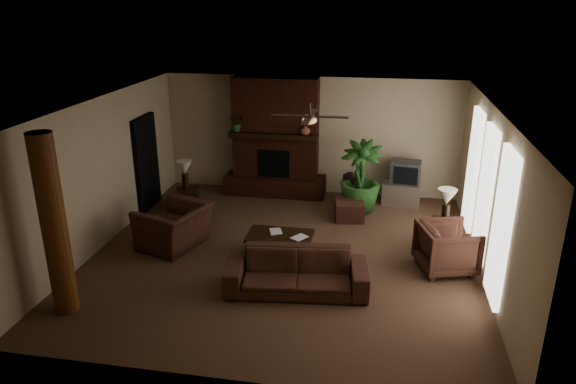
% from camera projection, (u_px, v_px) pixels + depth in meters
% --- Properties ---
extents(room_shell, '(7.00, 7.00, 7.00)m').
position_uv_depth(room_shell, '(284.00, 184.00, 9.38)').
color(room_shell, brown).
rests_on(room_shell, ground).
extents(fireplace, '(2.40, 0.70, 2.80)m').
position_uv_depth(fireplace, '(276.00, 147.00, 12.57)').
color(fireplace, '#451D12').
rests_on(fireplace, ground).
extents(windows, '(0.08, 3.65, 2.35)m').
position_uv_depth(windows, '(485.00, 195.00, 9.02)').
color(windows, white).
rests_on(windows, ground).
extents(log_column, '(0.36, 0.36, 2.80)m').
position_uv_depth(log_column, '(54.00, 227.00, 7.65)').
color(log_column, brown).
rests_on(log_column, ground).
extents(doorway, '(0.10, 1.00, 2.10)m').
position_uv_depth(doorway, '(147.00, 163.00, 11.72)').
color(doorway, black).
rests_on(doorway, ground).
extents(ceiling_fan, '(1.35, 1.35, 0.37)m').
position_uv_depth(ceiling_fan, '(310.00, 119.00, 9.20)').
color(ceiling_fan, '#312216').
rests_on(ceiling_fan, ceiling).
extents(sofa, '(2.35, 0.92, 0.90)m').
position_uv_depth(sofa, '(297.00, 266.00, 8.52)').
color(sofa, '#45281D').
rests_on(sofa, ground).
extents(armchair_left, '(1.14, 1.42, 1.08)m').
position_uv_depth(armchair_left, '(174.00, 220.00, 10.04)').
color(armchair_left, '#45281D').
rests_on(armchair_left, ground).
extents(armchair_right, '(1.07, 1.11, 0.93)m').
position_uv_depth(armchair_right, '(447.00, 246.00, 9.16)').
color(armchair_right, '#45281D').
rests_on(armchair_right, ground).
extents(coffee_table, '(1.20, 0.70, 0.43)m').
position_uv_depth(coffee_table, '(280.00, 237.00, 9.71)').
color(coffee_table, black).
rests_on(coffee_table, ground).
extents(ottoman, '(0.68, 0.68, 0.40)m').
position_uv_depth(ottoman, '(349.00, 210.00, 11.37)').
color(ottoman, '#45281D').
rests_on(ottoman, ground).
extents(tv_stand, '(0.90, 0.60, 0.50)m').
position_uv_depth(tv_stand, '(401.00, 194.00, 12.20)').
color(tv_stand, silver).
rests_on(tv_stand, ground).
extents(tv, '(0.71, 0.61, 0.52)m').
position_uv_depth(tv, '(405.00, 173.00, 12.02)').
color(tv, '#38383B').
rests_on(tv, tv_stand).
extents(floor_vase, '(0.34, 0.34, 0.77)m').
position_uv_depth(floor_vase, '(350.00, 186.00, 12.14)').
color(floor_vase, black).
rests_on(floor_vase, ground).
extents(floor_plant, '(1.03, 1.67, 0.89)m').
position_uv_depth(floor_plant, '(359.00, 192.00, 11.73)').
color(floor_plant, '#275321').
rests_on(floor_plant, ground).
extents(side_table_left, '(0.61, 0.61, 0.55)m').
position_uv_depth(side_table_left, '(188.00, 201.00, 11.69)').
color(side_table_left, black).
rests_on(side_table_left, ground).
extents(lamp_left, '(0.38, 0.38, 0.65)m').
position_uv_depth(lamp_left, '(184.00, 169.00, 11.46)').
color(lamp_left, '#312216').
rests_on(lamp_left, side_table_left).
extents(side_table_right, '(0.61, 0.61, 0.55)m').
position_uv_depth(side_table_right, '(442.00, 234.00, 10.07)').
color(side_table_right, black).
rests_on(side_table_right, ground).
extents(lamp_right, '(0.38, 0.38, 0.65)m').
position_uv_depth(lamp_right, '(447.00, 199.00, 9.77)').
color(lamp_right, '#312216').
rests_on(lamp_right, side_table_right).
extents(mantel_plant, '(0.45, 0.48, 0.33)m').
position_uv_depth(mantel_plant, '(237.00, 124.00, 12.33)').
color(mantel_plant, '#275321').
rests_on(mantel_plant, fireplace).
extents(mantel_vase, '(0.26, 0.26, 0.22)m').
position_uv_depth(mantel_vase, '(305.00, 130.00, 12.02)').
color(mantel_vase, '#98573C').
rests_on(mantel_vase, fireplace).
extents(book_a, '(0.21, 0.10, 0.29)m').
position_uv_depth(book_a, '(270.00, 225.00, 9.70)').
color(book_a, '#999999').
rests_on(book_a, coffee_table).
extents(book_b, '(0.19, 0.14, 0.29)m').
position_uv_depth(book_b, '(295.00, 229.00, 9.55)').
color(book_b, '#999999').
rests_on(book_b, coffee_table).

